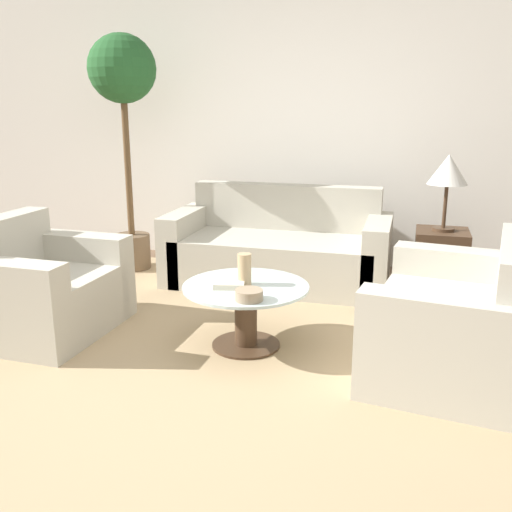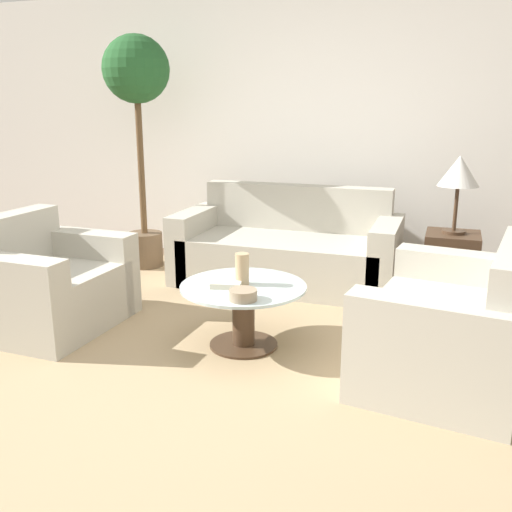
{
  "view_description": "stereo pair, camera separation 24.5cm",
  "coord_description": "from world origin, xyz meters",
  "px_view_note": "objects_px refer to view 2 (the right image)",
  "views": [
    {
      "loc": [
        1.11,
        -2.72,
        1.55
      ],
      "look_at": [
        0.14,
        0.85,
        0.55
      ],
      "focal_mm": 40.0,
      "sensor_mm": 36.0,
      "label": 1
    },
    {
      "loc": [
        1.35,
        -2.65,
        1.55
      ],
      "look_at": [
        0.14,
        0.85,
        0.55
      ],
      "focal_mm": 40.0,
      "sensor_mm": 36.0,
      "label": 2
    }
  ],
  "objects_px": {
    "coffee_table": "(243,307)",
    "potted_plant": "(137,98)",
    "table_lamp": "(459,173)",
    "loveseat": "(458,331)",
    "sofa_main": "(288,251)",
    "vase": "(242,269)",
    "book_stack": "(226,284)",
    "bowl": "(243,295)",
    "armchair": "(46,288)"
  },
  "relations": [
    {
      "from": "coffee_table",
      "to": "potted_plant",
      "type": "bearing_deg",
      "value": 136.61
    },
    {
      "from": "table_lamp",
      "to": "coffee_table",
      "type": "bearing_deg",
      "value": -130.83
    },
    {
      "from": "loveseat",
      "to": "coffee_table",
      "type": "bearing_deg",
      "value": -81.17
    },
    {
      "from": "sofa_main",
      "to": "potted_plant",
      "type": "relative_size",
      "value": 0.89
    },
    {
      "from": "sofa_main",
      "to": "loveseat",
      "type": "height_order",
      "value": "sofa_main"
    },
    {
      "from": "sofa_main",
      "to": "coffee_table",
      "type": "height_order",
      "value": "sofa_main"
    },
    {
      "from": "vase",
      "to": "book_stack",
      "type": "height_order",
      "value": "vase"
    },
    {
      "from": "loveseat",
      "to": "coffee_table",
      "type": "xyz_separation_m",
      "value": [
        -1.31,
        -0.01,
        -0.01
      ]
    },
    {
      "from": "coffee_table",
      "to": "table_lamp",
      "type": "relative_size",
      "value": 1.32
    },
    {
      "from": "sofa_main",
      "to": "book_stack",
      "type": "relative_size",
      "value": 8.97
    },
    {
      "from": "sofa_main",
      "to": "potted_plant",
      "type": "bearing_deg",
      "value": 179.07
    },
    {
      "from": "book_stack",
      "to": "loveseat",
      "type": "bearing_deg",
      "value": -9.18
    },
    {
      "from": "table_lamp",
      "to": "book_stack",
      "type": "bearing_deg",
      "value": -131.3
    },
    {
      "from": "sofa_main",
      "to": "loveseat",
      "type": "distance_m",
      "value": 2.03
    },
    {
      "from": "sofa_main",
      "to": "potted_plant",
      "type": "xyz_separation_m",
      "value": [
        -1.45,
        0.02,
        1.31
      ]
    },
    {
      "from": "bowl",
      "to": "book_stack",
      "type": "relative_size",
      "value": 0.79
    },
    {
      "from": "loveseat",
      "to": "vase",
      "type": "xyz_separation_m",
      "value": [
        -1.32,
        0.0,
        0.24
      ]
    },
    {
      "from": "loveseat",
      "to": "bowl",
      "type": "xyz_separation_m",
      "value": [
        -1.21,
        -0.28,
        0.17
      ]
    },
    {
      "from": "sofa_main",
      "to": "bowl",
      "type": "height_order",
      "value": "sofa_main"
    },
    {
      "from": "table_lamp",
      "to": "bowl",
      "type": "height_order",
      "value": "table_lamp"
    },
    {
      "from": "table_lamp",
      "to": "vase",
      "type": "height_order",
      "value": "table_lamp"
    },
    {
      "from": "book_stack",
      "to": "coffee_table",
      "type": "bearing_deg",
      "value": 28.13
    },
    {
      "from": "table_lamp",
      "to": "potted_plant",
      "type": "distance_m",
      "value": 2.87
    },
    {
      "from": "loveseat",
      "to": "book_stack",
      "type": "height_order",
      "value": "loveseat"
    },
    {
      "from": "coffee_table",
      "to": "potted_plant",
      "type": "distance_m",
      "value": 2.52
    },
    {
      "from": "potted_plant",
      "to": "book_stack",
      "type": "relative_size",
      "value": 10.08
    },
    {
      "from": "coffee_table",
      "to": "bowl",
      "type": "xyz_separation_m",
      "value": [
        0.1,
        -0.27,
        0.18
      ]
    },
    {
      "from": "potted_plant",
      "to": "vase",
      "type": "distance_m",
      "value": 2.38
    },
    {
      "from": "armchair",
      "to": "potted_plant",
      "type": "height_order",
      "value": "potted_plant"
    },
    {
      "from": "bowl",
      "to": "book_stack",
      "type": "distance_m",
      "value": 0.27
    },
    {
      "from": "armchair",
      "to": "table_lamp",
      "type": "bearing_deg",
      "value": -58.38
    },
    {
      "from": "bowl",
      "to": "table_lamp",
      "type": "bearing_deg",
      "value": 56.07
    },
    {
      "from": "sofa_main",
      "to": "book_stack",
      "type": "xyz_separation_m",
      "value": [
        0.02,
        -1.53,
        0.16
      ]
    },
    {
      "from": "sofa_main",
      "to": "vase",
      "type": "bearing_deg",
      "value": -86.08
    },
    {
      "from": "coffee_table",
      "to": "bowl",
      "type": "distance_m",
      "value": 0.34
    },
    {
      "from": "sofa_main",
      "to": "armchair",
      "type": "bearing_deg",
      "value": -130.79
    },
    {
      "from": "vase",
      "to": "book_stack",
      "type": "bearing_deg",
      "value": -130.41
    },
    {
      "from": "armchair",
      "to": "table_lamp",
      "type": "height_order",
      "value": "table_lamp"
    },
    {
      "from": "coffee_table",
      "to": "book_stack",
      "type": "bearing_deg",
      "value": -139.15
    },
    {
      "from": "coffee_table",
      "to": "table_lamp",
      "type": "distance_m",
      "value": 2.06
    },
    {
      "from": "potted_plant",
      "to": "book_stack",
      "type": "xyz_separation_m",
      "value": [
        1.48,
        -1.55,
        -1.15
      ]
    },
    {
      "from": "armchair",
      "to": "coffee_table",
      "type": "relative_size",
      "value": 1.25
    },
    {
      "from": "table_lamp",
      "to": "vase",
      "type": "xyz_separation_m",
      "value": [
        -1.26,
        -1.44,
        -0.5
      ]
    },
    {
      "from": "potted_plant",
      "to": "book_stack",
      "type": "height_order",
      "value": "potted_plant"
    },
    {
      "from": "bowl",
      "to": "sofa_main",
      "type": "bearing_deg",
      "value": 96.89
    },
    {
      "from": "coffee_table",
      "to": "sofa_main",
      "type": "bearing_deg",
      "value": 94.35
    },
    {
      "from": "coffee_table",
      "to": "book_stack",
      "type": "height_order",
      "value": "book_stack"
    },
    {
      "from": "armchair",
      "to": "bowl",
      "type": "distance_m",
      "value": 1.57
    },
    {
      "from": "coffee_table",
      "to": "book_stack",
      "type": "distance_m",
      "value": 0.2
    },
    {
      "from": "vase",
      "to": "sofa_main",
      "type": "bearing_deg",
      "value": 93.92
    }
  ]
}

